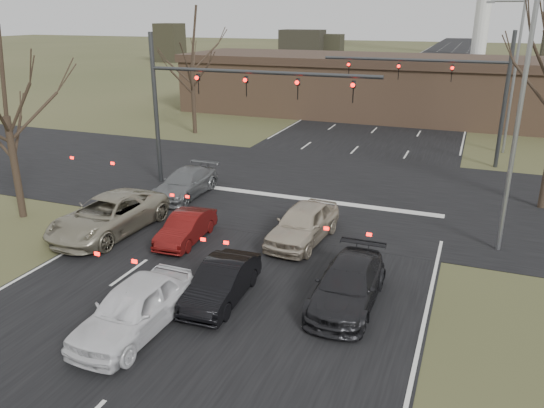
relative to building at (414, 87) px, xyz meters
The scene contains 16 objects.
ground 38.15m from the building, 93.01° to the right, with size 360.00×360.00×0.00m, color #3E4424.
road_main 22.25m from the building, 95.19° to the left, with size 14.00×300.00×0.02m, color black.
road_cross 23.24m from the building, 94.97° to the right, with size 200.00×14.00×0.02m, color black.
building is the anchor object (origin of this frame).
mast_arm_near 26.14m from the building, 106.13° to the right, with size 12.12×0.24×8.00m.
mast_arm_far 15.75m from the building, 74.42° to the right, with size 11.12×0.24×8.00m.
streetlight_right_near 28.97m from the building, 76.31° to the right, with size 2.34×0.25×10.00m.
streetlight_right_far 13.53m from the building, 56.35° to the right, with size 2.34×0.25×10.00m.
tree_left_far 20.39m from the building, 139.09° to the right, with size 5.70×5.70×9.50m.
car_silver_suv 33.32m from the building, 104.80° to the right, with size 2.67×5.78×1.61m, color #9D977F.
car_white_sedan 38.24m from the building, 94.60° to the right, with size 1.84×4.58×1.56m, color white.
car_black_hatch 35.58m from the building, 92.42° to the right, with size 1.37×3.94×1.30m, color black.
car_charcoal_sedan 34.39m from the building, 86.02° to the right, with size 1.91×4.69×1.36m, color black.
car_grey_ahead 27.90m from the building, 106.61° to the right, with size 1.90×4.67×1.35m, color slate.
car_red_ahead 32.19m from the building, 98.96° to the right, with size 1.26×3.62×1.19m, color #570D0C.
car_silver_ahead 30.06m from the building, 90.99° to the right, with size 1.84×4.58×1.56m, color beige.
Camera 1 is at (7.58, -11.19, 8.88)m, focal length 35.00 mm.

